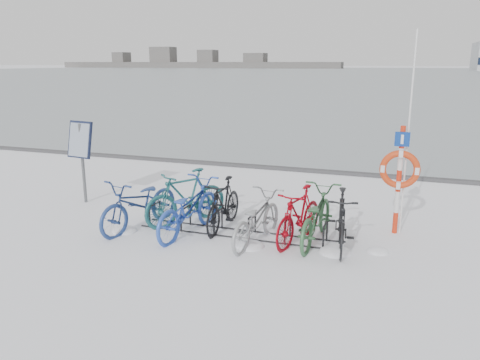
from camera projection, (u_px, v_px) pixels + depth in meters
The scene contains 16 objects.
ground at pixel (235, 234), 9.38m from camera, with size 900.00×900.00×0.00m, color white.
ice_sheet at pixel (395, 73), 151.46m from camera, with size 400.00×298.00×0.02m, color #929EA5.
quay_edge at pixel (297, 170), 14.77m from camera, with size 400.00×0.25×0.10m, color #3F3F42.
bike_rack at pixel (235, 226), 9.33m from camera, with size 4.00×0.48×0.46m.
info_board at pixel (80, 145), 11.15m from camera, with size 0.69×0.34×2.00m.
lifebuoy_station at pixel (400, 170), 9.07m from camera, with size 0.76×0.22×3.94m.
shoreline at pixel (190, 63), 285.58m from camera, with size 180.00×12.00×9.50m.
bike_0 at pixel (140, 202), 9.62m from camera, with size 0.74×2.14×1.12m, color navy.
bike_1 at pixel (186, 196), 9.92m from camera, with size 0.56×1.98×1.19m, color #1E5B5F.
bike_2 at pixel (188, 206), 9.31m from camera, with size 0.74×2.14×1.12m, color blue.
bike_3 at pixel (223, 203), 9.61m from camera, with size 0.50×1.78×1.07m, color black.
bike_4 at pixel (256, 217), 8.84m from camera, with size 0.67×1.91×1.00m, color #919598.
bike_5 at pixel (299, 214), 8.88m from camera, with size 0.51×1.82×1.09m, color #980511.
bike_6 at pixel (316, 214), 8.89m from camera, with size 0.72×2.06×1.08m, color #32633B.
bike_7 at pixel (342, 219), 8.61m from camera, with size 0.51×1.82×1.10m, color black.
snow_drifts at pixel (254, 240), 9.08m from camera, with size 5.40×1.80×0.20m.
Camera 1 is at (2.97, -8.31, 3.35)m, focal length 35.00 mm.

